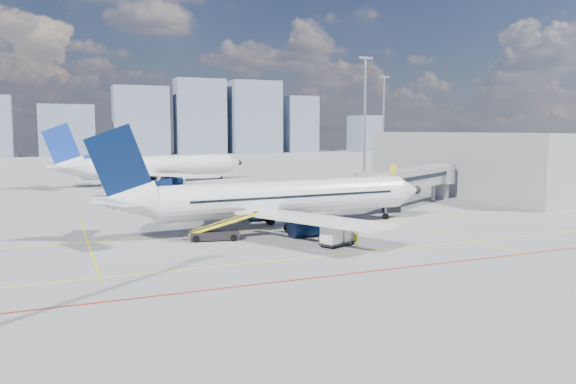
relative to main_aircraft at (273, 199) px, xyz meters
name	(u,v)px	position (x,y,z in m)	size (l,w,h in m)	color
ground	(315,241)	(1.28, -7.65, -3.22)	(420.00, 420.00, 0.00)	gray
apron_markings	(329,249)	(0.70, -11.56, -3.22)	(90.00, 35.12, 0.01)	yellow
jet_bridge	(415,179)	(24.79, 9.26, 0.52)	(23.55, 15.78, 6.30)	gray
terminal_block	(465,163)	(41.23, 18.35, 1.78)	(10.00, 42.00, 10.00)	gray
floodlight_mast_ne	(365,115)	(39.28, 47.35, 10.37)	(3.20, 0.61, 25.45)	gray
floodlight_mast_far	(383,119)	(66.28, 82.35, 10.37)	(3.20, 0.61, 25.45)	gray
distant_skyline	(135,124)	(11.28, 182.35, 9.35)	(256.95, 14.83, 31.85)	slate
main_aircraft	(273,199)	(0.00, 0.00, 0.00)	(38.27, 33.33, 11.15)	silver
second_aircraft	(152,167)	(-3.21, 56.63, 0.00)	(40.58, 34.80, 12.04)	silver
baggage_tug	(341,234)	(3.69, -8.37, -2.56)	(2.02, 1.24, 1.38)	silver
cargo_dolly	(338,235)	(2.14, -10.52, -2.17)	(3.81, 2.76, 1.91)	black
belt_loader	(216,233)	(-7.28, -3.61, -2.52)	(6.76, 2.97, 2.71)	black
ramp_worker	(357,235)	(3.98, -10.78, -2.29)	(0.68, 0.45, 1.87)	yellow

